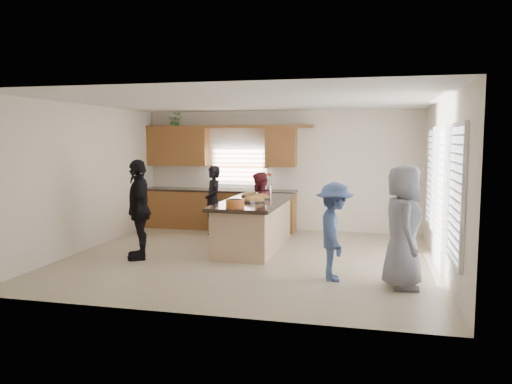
% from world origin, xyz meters
% --- Properties ---
extents(floor, '(6.50, 6.50, 0.00)m').
position_xyz_m(floor, '(0.00, 0.00, 0.00)').
color(floor, tan).
rests_on(floor, ground).
extents(room_shell, '(6.52, 6.02, 2.81)m').
position_xyz_m(room_shell, '(0.00, 0.00, 1.90)').
color(room_shell, silver).
rests_on(room_shell, ground).
extents(back_cabinetry, '(4.08, 0.66, 2.46)m').
position_xyz_m(back_cabinetry, '(-1.47, 2.73, 0.91)').
color(back_cabinetry, brown).
rests_on(back_cabinetry, ground).
extents(right_wall_glazing, '(0.06, 4.00, 2.25)m').
position_xyz_m(right_wall_glazing, '(3.22, -0.13, 1.34)').
color(right_wall_glazing, white).
rests_on(right_wall_glazing, ground).
extents(island, '(1.17, 2.71, 0.95)m').
position_xyz_m(island, '(-0.11, 0.80, 0.45)').
color(island, tan).
rests_on(island, ground).
extents(platter_front, '(0.46, 0.46, 0.19)m').
position_xyz_m(platter_front, '(-0.07, 0.59, 0.98)').
color(platter_front, black).
rests_on(platter_front, island).
extents(platter_mid, '(0.38, 0.38, 0.15)m').
position_xyz_m(platter_mid, '(-0.03, 1.09, 0.98)').
color(platter_mid, black).
rests_on(platter_mid, island).
extents(platter_back, '(0.34, 0.34, 0.14)m').
position_xyz_m(platter_back, '(-0.37, 1.47, 0.98)').
color(platter_back, black).
rests_on(platter_back, island).
extents(salad_bowl, '(0.32, 0.32, 0.15)m').
position_xyz_m(salad_bowl, '(-0.18, -0.33, 1.03)').
color(salad_bowl, '#C55D24').
rests_on(salad_bowl, island).
extents(clear_cup, '(0.09, 0.09, 0.11)m').
position_xyz_m(clear_cup, '(0.11, -0.23, 1.01)').
color(clear_cup, white).
rests_on(clear_cup, island).
extents(plate_stack, '(0.25, 0.25, 0.05)m').
position_xyz_m(plate_stack, '(-0.16, 1.73, 0.98)').
color(plate_stack, '#B488C6').
rests_on(plate_stack, island).
extents(flower_vase, '(0.14, 0.14, 0.45)m').
position_xyz_m(flower_vase, '(-0.07, 2.05, 1.19)').
color(flower_vase, silver).
rests_on(flower_vase, island).
extents(potted_plant, '(0.40, 0.36, 0.37)m').
position_xyz_m(potted_plant, '(-2.56, 2.82, 2.58)').
color(potted_plant, '#3B7B31').
rests_on(potted_plant, back_cabinetry).
extents(woman_left_back, '(0.62, 0.68, 1.55)m').
position_xyz_m(woman_left_back, '(-1.28, 1.83, 0.78)').
color(woman_left_back, black).
rests_on(woman_left_back, ground).
extents(woman_left_mid, '(0.63, 0.77, 1.47)m').
position_xyz_m(woman_left_mid, '(-0.12, 1.30, 0.73)').
color(woman_left_mid, maroon).
rests_on(woman_left_mid, ground).
extents(woman_left_front, '(0.83, 1.13, 1.79)m').
position_xyz_m(woman_left_front, '(-1.91, -0.51, 0.89)').
color(woman_left_front, black).
rests_on(woman_left_front, ground).
extents(woman_right_back, '(0.69, 1.04, 1.50)m').
position_xyz_m(woman_right_back, '(1.60, -1.07, 0.75)').
color(woman_right_back, '#3F568B').
rests_on(woman_right_back, ground).
extents(woman_right_front, '(0.62, 0.90, 1.78)m').
position_xyz_m(woman_right_front, '(2.58, -1.26, 0.89)').
color(woman_right_front, slate).
rests_on(woman_right_front, ground).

